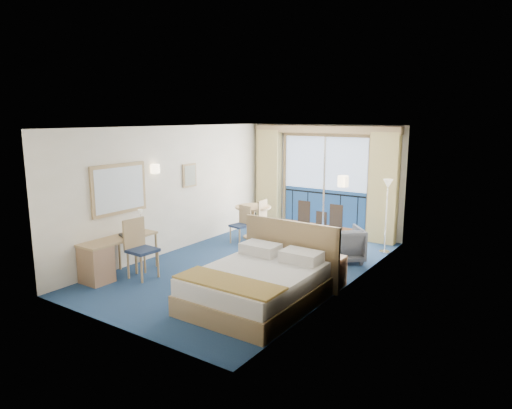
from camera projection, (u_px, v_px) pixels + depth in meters
name	position (u px, v px, depth m)	size (l,w,h in m)	color
floor	(251.00, 266.00, 8.99)	(6.50, 6.50, 0.00)	navy
room_walls	(251.00, 176.00, 8.65)	(4.04, 6.54, 2.72)	beige
balcony_door	(324.00, 188.00, 11.39)	(2.36, 0.03, 2.52)	navy
curtain_left	(269.00, 178.00, 12.09)	(0.65, 0.22, 2.55)	#D5C475
curtain_right	(383.00, 189.00, 10.38)	(0.65, 0.22, 2.55)	#D5C475
pelmet	(324.00, 129.00, 11.01)	(3.80, 0.25, 0.18)	tan
mirror	(119.00, 189.00, 8.56)	(0.05, 1.25, 0.95)	tan
wall_print	(190.00, 175.00, 10.13)	(0.04, 0.42, 0.52)	tan
sconce_left	(155.00, 169.00, 9.21)	(0.18, 0.18, 0.18)	#FFE5B2
sconce_right	(343.00, 181.00, 7.44)	(0.18, 0.18, 0.18)	#FFE5B2
bed	(258.00, 284.00, 7.11)	(1.82, 2.16, 1.14)	tan
nightstand	(332.00, 271.00, 7.86)	(0.41, 0.39, 0.53)	#A37556
phone	(330.00, 254.00, 7.79)	(0.19, 0.15, 0.09)	white
armchair	(342.00, 244.00, 9.20)	(0.76, 0.78, 0.71)	#41464F
floor_lamp	(387.00, 197.00, 9.63)	(0.22, 0.22, 1.59)	silver
desk	(101.00, 260.00, 8.10)	(0.51, 1.49, 0.70)	tan
desk_chair	(139.00, 245.00, 8.25)	(0.50, 0.49, 1.08)	#212F4E
folder	(127.00, 235.00, 8.49)	(0.31, 0.23, 0.03)	black
desk_lamp	(141.00, 216.00, 8.78)	(0.11, 0.11, 0.41)	silver
round_table	(253.00, 214.00, 10.96)	(0.86, 0.86, 0.77)	tan
table_chair_a	(267.00, 218.00, 10.67)	(0.46, 0.46, 0.97)	#212F4E
table_chair_b	(242.00, 222.00, 10.54)	(0.43, 0.44, 0.86)	#212F4E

